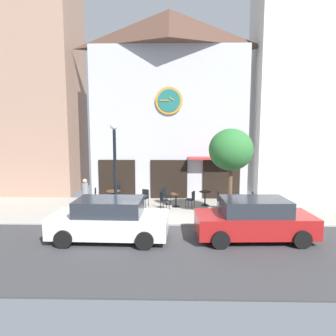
{
  "coord_description": "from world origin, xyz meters",
  "views": [
    {
      "loc": [
        1.19,
        -12.71,
        4.11
      ],
      "look_at": [
        0.85,
        2.63,
        2.15
      ],
      "focal_mm": 32.66,
      "sensor_mm": 36.0,
      "label": 1
    }
  ],
  "objects_px": {
    "street_tree": "(231,150)",
    "cafe_chair_near_lamp": "(117,191)",
    "pedestrian_grey": "(85,195)",
    "street_lamp": "(115,170)",
    "cafe_chair_facing_street": "(220,199)",
    "cafe_table_leftmost": "(205,196)",
    "parked_car_red": "(254,220)",
    "cafe_table_center_left": "(235,199)",
    "cafe_table_center_right": "(113,194)",
    "cafe_chair_by_entrance": "(145,196)",
    "cafe_chair_under_awning": "(163,199)",
    "cafe_chair_left_end": "(250,199)",
    "cafe_table_rightmost": "(140,199)",
    "cafe_chair_curbside": "(97,195)",
    "cafe_table_center": "(176,198)",
    "cafe_chair_near_tree": "(165,194)",
    "parked_car_white": "(110,220)",
    "cafe_chair_outer": "(192,198)"
  },
  "relations": [
    {
      "from": "cafe_chair_left_end",
      "to": "cafe_table_leftmost",
      "type": "bearing_deg",
      "value": 162.67
    },
    {
      "from": "cafe_chair_facing_street",
      "to": "parked_car_white",
      "type": "bearing_deg",
      "value": -136.42
    },
    {
      "from": "cafe_chair_by_entrance",
      "to": "street_lamp",
      "type": "bearing_deg",
      "value": -116.58
    },
    {
      "from": "cafe_table_rightmost",
      "to": "cafe_chair_by_entrance",
      "type": "xyz_separation_m",
      "value": [
        0.15,
        0.84,
        -0.03
      ]
    },
    {
      "from": "street_lamp",
      "to": "cafe_table_rightmost",
      "type": "distance_m",
      "value": 2.4
    },
    {
      "from": "cafe_chair_near_lamp",
      "to": "pedestrian_grey",
      "type": "relative_size",
      "value": 0.54
    },
    {
      "from": "street_lamp",
      "to": "parked_car_red",
      "type": "bearing_deg",
      "value": -24.85
    },
    {
      "from": "cafe_chair_by_entrance",
      "to": "parked_car_white",
      "type": "height_order",
      "value": "parked_car_white"
    },
    {
      "from": "street_tree",
      "to": "cafe_chair_near_lamp",
      "type": "height_order",
      "value": "street_tree"
    },
    {
      "from": "cafe_table_center_right",
      "to": "cafe_table_center_left",
      "type": "bearing_deg",
      "value": -7.44
    },
    {
      "from": "street_tree",
      "to": "cafe_chair_near_lamp",
      "type": "distance_m",
      "value": 7.41
    },
    {
      "from": "cafe_table_center_right",
      "to": "cafe_table_leftmost",
      "type": "distance_m",
      "value": 5.05
    },
    {
      "from": "cafe_table_leftmost",
      "to": "cafe_chair_facing_street",
      "type": "xyz_separation_m",
      "value": [
        0.69,
        -0.71,
        0.02
      ]
    },
    {
      "from": "street_lamp",
      "to": "cafe_chair_near_lamp",
      "type": "xyz_separation_m",
      "value": [
        -0.64,
        3.56,
        -1.72
      ]
    },
    {
      "from": "cafe_chair_left_end",
      "to": "cafe_chair_near_lamp",
      "type": "height_order",
      "value": "same"
    },
    {
      "from": "cafe_chair_curbside",
      "to": "cafe_chair_by_entrance",
      "type": "bearing_deg",
      "value": -8.39
    },
    {
      "from": "cafe_table_center_left",
      "to": "cafe_chair_near_lamp",
      "type": "relative_size",
      "value": 0.81
    },
    {
      "from": "cafe_chair_facing_street",
      "to": "cafe_chair_near_lamp",
      "type": "bearing_deg",
      "value": 162.14
    },
    {
      "from": "cafe_table_rightmost",
      "to": "parked_car_red",
      "type": "relative_size",
      "value": 0.18
    },
    {
      "from": "parked_car_red",
      "to": "cafe_chair_under_awning",
      "type": "bearing_deg",
      "value": 129.76
    },
    {
      "from": "parked_car_white",
      "to": "parked_car_red",
      "type": "distance_m",
      "value": 5.39
    },
    {
      "from": "cafe_chair_curbside",
      "to": "parked_car_red",
      "type": "bearing_deg",
      "value": -36.09
    },
    {
      "from": "cafe_chair_by_entrance",
      "to": "parked_car_white",
      "type": "distance_m",
      "value": 5.1
    },
    {
      "from": "cafe_chair_curbside",
      "to": "cafe_table_leftmost",
      "type": "bearing_deg",
      "value": -1.91
    },
    {
      "from": "cafe_table_rightmost",
      "to": "cafe_chair_near_tree",
      "type": "distance_m",
      "value": 1.83
    },
    {
      "from": "cafe_chair_curbside",
      "to": "pedestrian_grey",
      "type": "bearing_deg",
      "value": -96.99
    },
    {
      "from": "cafe_table_center_left",
      "to": "parked_car_white",
      "type": "bearing_deg",
      "value": -139.81
    },
    {
      "from": "cafe_table_center",
      "to": "pedestrian_grey",
      "type": "relative_size",
      "value": 0.43
    },
    {
      "from": "cafe_table_rightmost",
      "to": "parked_car_red",
      "type": "xyz_separation_m",
      "value": [
        4.73,
        -4.04,
        0.2
      ]
    },
    {
      "from": "cafe_table_center",
      "to": "parked_car_red",
      "type": "distance_m",
      "value": 5.59
    },
    {
      "from": "cafe_chair_facing_street",
      "to": "cafe_table_center_right",
      "type": "bearing_deg",
      "value": 169.94
    },
    {
      "from": "street_lamp",
      "to": "cafe_table_center",
      "type": "bearing_deg",
      "value": 37.19
    },
    {
      "from": "street_tree",
      "to": "cafe_chair_left_end",
      "type": "distance_m",
      "value": 3.51
    },
    {
      "from": "parked_car_red",
      "to": "cafe_table_leftmost",
      "type": "bearing_deg",
      "value": 104.69
    },
    {
      "from": "cafe_chair_by_entrance",
      "to": "cafe_chair_facing_street",
      "type": "relative_size",
      "value": 1.0
    },
    {
      "from": "cafe_chair_by_entrance",
      "to": "cafe_chair_facing_street",
      "type": "xyz_separation_m",
      "value": [
        3.94,
        -0.51,
        0.0
      ]
    },
    {
      "from": "cafe_table_leftmost",
      "to": "cafe_chair_left_end",
      "type": "height_order",
      "value": "cafe_chair_left_end"
    },
    {
      "from": "cafe_table_center",
      "to": "cafe_chair_curbside",
      "type": "bearing_deg",
      "value": 173.26
    },
    {
      "from": "cafe_table_leftmost",
      "to": "cafe_chair_by_entrance",
      "type": "distance_m",
      "value": 3.25
    },
    {
      "from": "cafe_table_center",
      "to": "cafe_chair_near_tree",
      "type": "bearing_deg",
      "value": 133.43
    },
    {
      "from": "cafe_chair_left_end",
      "to": "cafe_chair_facing_street",
      "type": "height_order",
      "value": "same"
    },
    {
      "from": "cafe_chair_left_end",
      "to": "cafe_chair_under_awning",
      "type": "height_order",
      "value": "same"
    },
    {
      "from": "cafe_chair_facing_street",
      "to": "pedestrian_grey",
      "type": "distance_m",
      "value": 6.83
    },
    {
      "from": "cafe_table_leftmost",
      "to": "cafe_chair_near_lamp",
      "type": "relative_size",
      "value": 0.86
    },
    {
      "from": "cafe_table_center_left",
      "to": "parked_car_red",
      "type": "height_order",
      "value": "parked_car_red"
    },
    {
      "from": "street_lamp",
      "to": "cafe_chair_facing_street",
      "type": "height_order",
      "value": "street_lamp"
    },
    {
      "from": "cafe_chair_curbside",
      "to": "cafe_table_rightmost",
      "type": "bearing_deg",
      "value": -26.27
    },
    {
      "from": "cafe_chair_near_lamp",
      "to": "cafe_chair_outer",
      "type": "relative_size",
      "value": 1.0
    },
    {
      "from": "cafe_table_center_left",
      "to": "cafe_chair_under_awning",
      "type": "height_order",
      "value": "cafe_chair_under_awning"
    },
    {
      "from": "cafe_table_rightmost",
      "to": "cafe_chair_curbside",
      "type": "height_order",
      "value": "cafe_chair_curbside"
    }
  ]
}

